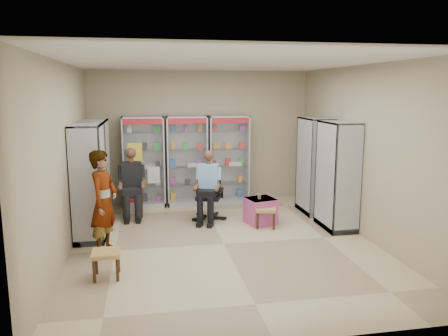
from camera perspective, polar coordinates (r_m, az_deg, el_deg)
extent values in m
plane|color=tan|center=(7.50, -0.02, -9.88)|extent=(6.00, 6.00, 0.00)
cube|color=tan|center=(10.07, -3.07, 4.05)|extent=(5.00, 0.02, 3.00)
cube|color=tan|center=(4.26, 7.19, -4.44)|extent=(5.00, 0.02, 3.00)
cube|color=tan|center=(7.12, -20.24, 0.90)|extent=(0.02, 6.00, 3.00)
cube|color=tan|center=(7.95, 18.00, 1.94)|extent=(0.02, 6.00, 3.00)
cube|color=silver|center=(7.06, -0.03, 13.67)|extent=(5.00, 6.00, 0.02)
cube|color=silver|center=(9.79, -10.42, 0.77)|extent=(0.90, 0.50, 2.00)
cube|color=silver|center=(9.83, -4.87, 0.94)|extent=(0.90, 0.50, 2.00)
cube|color=#AEB1B5|center=(9.96, 0.58, 1.10)|extent=(0.90, 0.50, 2.00)
cube|color=#A5A7AD|center=(9.35, 11.77, 0.28)|extent=(0.90, 0.50, 2.00)
cube|color=#A1A3A8|center=(8.35, 14.57, -0.99)|extent=(0.90, 0.50, 2.00)
cube|color=#A2A6A9|center=(8.92, -16.39, -0.38)|extent=(0.90, 0.50, 2.00)
cube|color=#ABADB3|center=(7.85, -17.22, -1.83)|extent=(0.90, 0.50, 2.00)
cube|color=black|center=(9.18, -11.87, -3.28)|extent=(0.42, 0.42, 0.94)
cube|color=black|center=(8.71, -2.01, -3.45)|extent=(0.73, 0.73, 1.04)
cube|color=#AE4579|center=(8.55, 4.78, -5.61)|extent=(0.63, 0.61, 0.50)
cylinder|color=#631908|center=(8.44, 4.64, -3.71)|extent=(0.07, 0.07, 0.10)
cube|color=olive|center=(8.35, 5.46, -6.44)|extent=(0.46, 0.46, 0.38)
cube|color=olive|center=(6.39, -15.09, -12.06)|extent=(0.39, 0.39, 0.38)
imported|color=gray|center=(7.14, -15.42, -4.32)|extent=(0.58, 0.70, 1.65)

